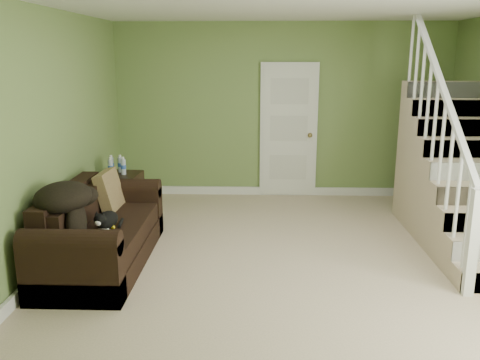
# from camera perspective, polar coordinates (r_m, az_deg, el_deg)

# --- Properties ---
(floor) EXTENTS (5.00, 5.50, 0.01)m
(floor) POSITION_cam_1_polar(r_m,az_deg,el_deg) (5.39, 5.86, -9.45)
(floor) COLOR tan
(floor) RESTS_ON ground
(ceiling) EXTENTS (5.00, 5.50, 0.01)m
(ceiling) POSITION_cam_1_polar(r_m,az_deg,el_deg) (4.97, 6.65, 19.23)
(ceiling) COLOR white
(ceiling) RESTS_ON wall_back
(wall_back) EXTENTS (5.00, 0.04, 2.60)m
(wall_back) POSITION_cam_1_polar(r_m,az_deg,el_deg) (7.74, 4.76, 7.72)
(wall_back) COLOR #718D4C
(wall_back) RESTS_ON floor
(wall_front) EXTENTS (5.00, 0.04, 2.60)m
(wall_front) POSITION_cam_1_polar(r_m,az_deg,el_deg) (2.37, 11.02, -6.99)
(wall_front) COLOR #718D4C
(wall_front) RESTS_ON floor
(wall_left) EXTENTS (0.04, 5.50, 2.60)m
(wall_left) POSITION_cam_1_polar(r_m,az_deg,el_deg) (5.44, -21.13, 4.18)
(wall_left) COLOR #718D4C
(wall_left) RESTS_ON floor
(baseboard_back) EXTENTS (5.00, 0.04, 0.12)m
(baseboard_back) POSITION_cam_1_polar(r_m,az_deg,el_deg) (7.94, 4.59, -1.23)
(baseboard_back) COLOR white
(baseboard_back) RESTS_ON floor
(baseboard_left) EXTENTS (0.04, 5.50, 0.12)m
(baseboard_left) POSITION_cam_1_polar(r_m,az_deg,el_deg) (5.75, -19.77, -8.07)
(baseboard_left) COLOR white
(baseboard_left) RESTS_ON floor
(door) EXTENTS (0.86, 0.12, 2.02)m
(door) POSITION_cam_1_polar(r_m,az_deg,el_deg) (7.74, 5.48, 5.51)
(door) COLOR white
(door) RESTS_ON floor
(staircase) EXTENTS (1.00, 2.51, 2.82)m
(staircase) POSITION_cam_1_polar(r_m,az_deg,el_deg) (6.53, 23.16, -0.41)
(staircase) COLOR tan
(staircase) RESTS_ON floor
(sofa) EXTENTS (0.88, 2.03, 0.80)m
(sofa) POSITION_cam_1_polar(r_m,az_deg,el_deg) (5.50, -15.58, -6.00)
(sofa) COLOR black
(sofa) RESTS_ON floor
(side_table) EXTENTS (0.56, 0.56, 0.85)m
(side_table) POSITION_cam_1_polar(r_m,az_deg,el_deg) (6.86, -13.32, -1.76)
(side_table) COLOR black
(side_table) RESTS_ON floor
(cat) EXTENTS (0.23, 0.49, 0.24)m
(cat) POSITION_cam_1_polar(r_m,az_deg,el_deg) (5.24, -14.74, -4.43)
(cat) COLOR black
(cat) RESTS_ON sofa
(banana) EXTENTS (0.18, 0.19, 0.06)m
(banana) POSITION_cam_1_polar(r_m,az_deg,el_deg) (5.28, -14.40, -4.97)
(banana) COLOR yellow
(banana) RESTS_ON sofa
(throw_pillow) EXTENTS (0.25, 0.50, 0.50)m
(throw_pillow) POSITION_cam_1_polar(r_m,az_deg,el_deg) (5.95, -14.37, -1.35)
(throw_pillow) COLOR #46311C
(throw_pillow) RESTS_ON sofa
(throw_blanket) EXTENTS (0.51, 0.67, 0.28)m
(throw_blanket) POSITION_cam_1_polar(r_m,az_deg,el_deg) (5.05, -19.24, -1.83)
(throw_blanket) COLOR black
(throw_blanket) RESTS_ON sofa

